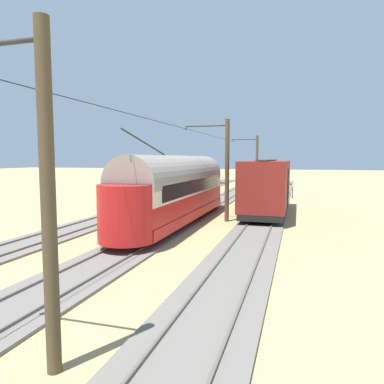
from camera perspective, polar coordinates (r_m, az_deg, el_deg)
name	(u,v)px	position (r m, az deg, el deg)	size (l,w,h in m)	color
ground_plane	(201,211)	(28.11, 1.51, -3.03)	(220.00, 220.00, 0.00)	tan
track_streetcar_siding	(267,212)	(27.55, 11.99, -3.21)	(2.80, 80.00, 0.18)	#666059
track_adjacent_siding	(202,210)	(28.40, 1.68, -2.83)	(2.80, 80.00, 0.18)	#666059
track_third_siding	(144,207)	(30.11, -7.74, -2.41)	(2.80, 80.00, 0.18)	#666059
vintage_streetcar	(177,188)	(22.25, -2.43, 0.59)	(2.65, 16.27, 5.24)	red
coach_adjacent	(268,185)	(26.79, 11.99, 1.10)	(2.96, 11.10, 3.85)	maroon
catenary_pole_foreground	(256,164)	(40.32, 10.21, 4.41)	(3.04, 0.28, 6.63)	#4C3D28
catenary_pole_mid_near	(226,168)	(23.23, 5.41, 3.81)	(3.04, 0.28, 6.63)	#4C3D28
catenary_pole_mid_far	(44,192)	(7.15, -22.64, -0.07)	(3.04, 0.28, 6.63)	#4C3D28
overhead_wire_run	(190,129)	(24.70, -0.33, 9.97)	(2.83, 38.55, 0.18)	black
switch_stand	(292,191)	(38.37, 15.76, 0.08)	(0.50, 0.30, 1.24)	black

